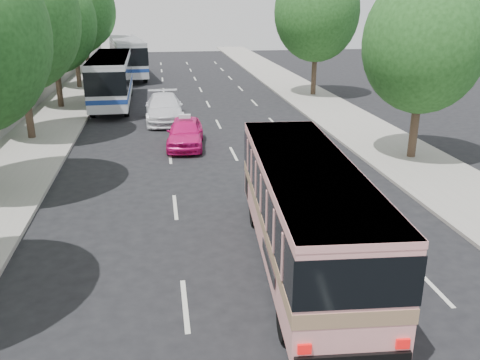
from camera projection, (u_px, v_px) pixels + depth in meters
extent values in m
plane|color=black|center=(250.00, 258.00, 13.91)|extent=(120.00, 120.00, 0.00)
cube|color=#9E998E|center=(58.00, 114.00, 31.25)|extent=(4.00, 90.00, 0.15)
cube|color=#9E998E|center=(323.00, 106.00, 33.77)|extent=(4.00, 90.00, 0.12)
cube|color=#9E998E|center=(25.00, 101.00, 30.70)|extent=(0.30, 90.00, 1.50)
cylinder|color=#38281E|center=(27.00, 103.00, 25.02)|extent=(0.36, 0.36, 3.80)
ellipsoid|color=#1C4418|center=(15.00, 18.00, 23.68)|extent=(6.00, 6.00, 6.90)
cylinder|color=#38281E|center=(58.00, 82.00, 32.53)|extent=(0.36, 0.36, 3.50)
ellipsoid|color=#1C4418|center=(51.00, 22.00, 31.30)|extent=(5.52, 5.52, 6.35)
sphere|color=#1C4418|center=(55.00, 3.00, 30.71)|extent=(3.59, 3.59, 3.59)
cylinder|color=#38281E|center=(77.00, 63.00, 39.91)|extent=(0.36, 0.36, 3.99)
ellipsoid|color=#1C4418|center=(71.00, 7.00, 38.51)|extent=(6.30, 6.30, 7.24)
cylinder|color=#38281E|center=(87.00, 55.00, 47.37)|extent=(0.36, 0.36, 3.72)
ellipsoid|color=#1C4418|center=(83.00, 11.00, 46.06)|extent=(5.88, 5.88, 6.76)
cylinder|color=#38281E|center=(415.00, 123.00, 22.11)|extent=(0.36, 0.36, 3.23)
ellipsoid|color=#1C4418|center=(424.00, 43.00, 20.97)|extent=(5.10, 5.10, 5.87)
sphere|color=#1C4418|center=(440.00, 17.00, 20.41)|extent=(3.32, 3.31, 3.31)
cylinder|color=#38281E|center=(314.00, 70.00, 36.95)|extent=(0.36, 0.36, 3.80)
ellipsoid|color=#1C4418|center=(317.00, 12.00, 35.61)|extent=(6.00, 6.00, 6.90)
cube|color=#F9A2A1|center=(305.00, 207.00, 13.01)|extent=(2.91, 9.12, 2.41)
cube|color=#9E7A59|center=(304.00, 217.00, 13.11)|extent=(2.95, 9.14, 0.31)
cube|color=black|center=(305.00, 191.00, 12.87)|extent=(2.96, 9.15, 0.99)
cube|color=#F9A2A1|center=(307.00, 165.00, 12.64)|extent=(2.93, 9.14, 0.14)
cylinder|color=black|center=(255.00, 211.00, 15.87)|extent=(0.34, 0.95, 0.93)
cylinder|color=black|center=(316.00, 209.00, 16.02)|extent=(0.34, 0.95, 0.93)
cylinder|color=black|center=(286.00, 319.00, 10.47)|extent=(0.34, 0.95, 0.93)
cylinder|color=black|center=(377.00, 314.00, 10.63)|extent=(0.34, 0.95, 0.93)
imported|color=#E01374|center=(185.00, 133.00, 24.28)|extent=(2.06, 4.27, 1.41)
imported|color=white|center=(164.00, 108.00, 29.48)|extent=(2.16, 5.23, 1.51)
cube|color=silver|center=(112.00, 77.00, 33.67)|extent=(2.46, 10.86, 2.75)
cube|color=black|center=(111.00, 72.00, 33.56)|extent=(2.51, 10.89, 1.35)
cube|color=navy|center=(113.00, 87.00, 33.90)|extent=(2.50, 10.88, 0.27)
cube|color=silver|center=(110.00, 57.00, 33.23)|extent=(2.48, 10.88, 0.13)
cylinder|color=black|center=(102.00, 90.00, 37.15)|extent=(0.30, 1.00, 0.99)
cylinder|color=black|center=(130.00, 89.00, 37.48)|extent=(0.30, 1.00, 0.99)
cylinder|color=black|center=(92.00, 109.00, 30.45)|extent=(0.30, 1.00, 0.99)
cylinder|color=black|center=(126.00, 108.00, 30.77)|extent=(0.30, 1.00, 0.99)
cube|color=silver|center=(127.00, 55.00, 46.17)|extent=(3.90, 11.60, 2.89)
cube|color=black|center=(127.00, 51.00, 46.06)|extent=(3.95, 11.64, 1.42)
cube|color=navy|center=(128.00, 63.00, 46.42)|extent=(3.94, 11.63, 0.28)
cube|color=silver|center=(126.00, 39.00, 45.71)|extent=(3.92, 11.63, 0.13)
cylinder|color=black|center=(114.00, 67.00, 49.63)|extent=(0.44, 1.07, 1.04)
cylinder|color=black|center=(136.00, 66.00, 50.20)|extent=(0.44, 1.07, 1.04)
cylinder|color=black|center=(120.00, 78.00, 42.77)|extent=(0.44, 1.07, 1.04)
cylinder|color=black|center=(145.00, 77.00, 43.35)|extent=(0.44, 1.07, 1.04)
cube|color=silver|center=(185.00, 116.00, 24.01)|extent=(0.57, 0.23, 0.18)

